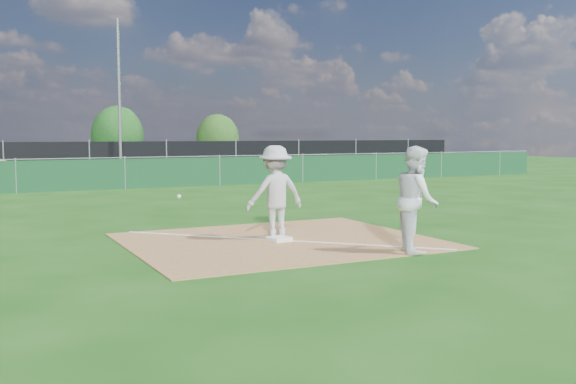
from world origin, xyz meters
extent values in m
plane|color=#16490F|center=(0.00, 10.00, 0.00)|extent=(90.00, 90.00, 0.00)
cube|color=olive|center=(0.00, 1.00, 0.01)|extent=(6.00, 5.00, 0.02)
cube|color=white|center=(0.00, 1.00, 0.03)|extent=(5.01, 5.01, 0.01)
cube|color=#0F381D|center=(0.00, 15.00, 0.60)|extent=(44.00, 0.05, 1.20)
cube|color=black|center=(0.00, 23.00, 0.90)|extent=(46.00, 0.04, 1.80)
cube|color=black|center=(0.00, 28.00, 0.01)|extent=(46.00, 9.00, 0.01)
cylinder|color=slate|center=(1.50, 22.70, 4.00)|extent=(0.16, 0.16, 8.00)
cube|color=white|center=(-0.04, 0.93, 0.06)|extent=(0.46, 0.46, 0.08)
imported|color=silver|center=(0.01, 1.24, 0.98)|extent=(1.25, 0.73, 1.92)
sphere|color=white|center=(-1.98, 1.40, 0.97)|extent=(0.08, 0.08, 0.08)
imported|color=white|center=(1.71, -1.22, 0.98)|extent=(1.09, 1.19, 1.96)
imported|color=black|center=(-2.37, 26.65, 0.73)|extent=(4.62, 2.48, 1.45)
imported|color=black|center=(4.85, 28.48, 0.68)|extent=(4.72, 2.18, 1.34)
cylinder|color=#382316|center=(3.56, 33.09, 0.57)|extent=(0.24, 0.24, 1.15)
ellipsoid|color=#144814|center=(3.56, 33.09, 2.10)|extent=(3.44, 3.44, 3.95)
cylinder|color=#382316|center=(10.59, 32.78, 0.51)|extent=(0.24, 0.24, 1.02)
ellipsoid|color=#204915|center=(10.59, 32.78, 1.86)|extent=(3.05, 3.05, 3.51)
camera|label=1|loc=(-5.66, -10.59, 2.17)|focal=40.00mm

